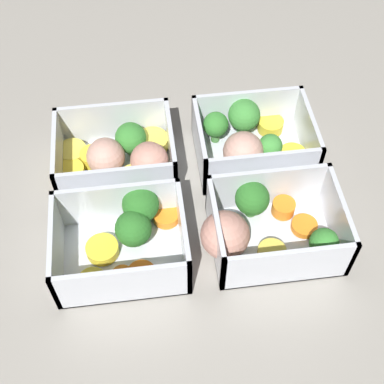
% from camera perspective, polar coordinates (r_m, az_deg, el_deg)
% --- Properties ---
extents(ground_plane, '(4.00, 4.00, 0.00)m').
position_cam_1_polar(ground_plane, '(0.61, 0.00, -1.17)').
color(ground_plane, gray).
extents(container_near_left, '(0.13, 0.11, 0.06)m').
position_cam_1_polar(container_near_left, '(0.56, -6.97, -4.86)').
color(container_near_left, silver).
rests_on(container_near_left, ground_plane).
extents(container_near_right, '(0.16, 0.11, 0.06)m').
position_cam_1_polar(container_near_right, '(0.56, 7.41, -3.85)').
color(container_near_right, silver).
rests_on(container_near_right, ground_plane).
extents(container_far_left, '(0.15, 0.11, 0.06)m').
position_cam_1_polar(container_far_left, '(0.63, -7.69, 3.60)').
color(container_far_left, silver).
rests_on(container_far_left, ground_plane).
extents(container_far_right, '(0.13, 0.12, 0.06)m').
position_cam_1_polar(container_far_right, '(0.64, 6.34, 5.25)').
color(container_far_right, silver).
rests_on(container_far_right, ground_plane).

